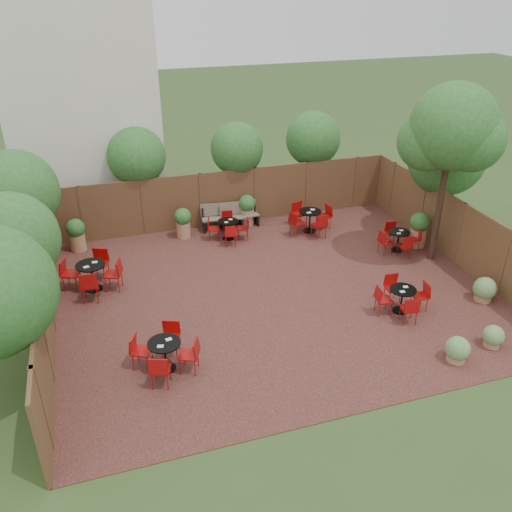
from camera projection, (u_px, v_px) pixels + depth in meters
name	position (u px, v px, depth m)	size (l,w,h in m)	color
ground	(275.00, 293.00, 15.28)	(80.00, 80.00, 0.00)	#354F23
courtyard_paving	(275.00, 292.00, 15.27)	(12.00, 10.00, 0.02)	#341715
fence_back	(229.00, 197.00, 19.00)	(12.00, 0.08, 2.00)	#512D1E
fence_left	(47.00, 297.00, 13.20)	(0.08, 10.00, 2.00)	#512D1E
fence_right	(460.00, 233.00, 16.41)	(0.08, 10.00, 2.00)	#512D1E
neighbour_building	(82.00, 103.00, 18.90)	(5.00, 4.00, 8.00)	silver
overhang_foliage	(185.00, 188.00, 15.08)	(15.86, 10.62, 2.61)	#235B1D
courtyard_tree	(452.00, 133.00, 15.13)	(2.68, 2.58, 5.47)	black
park_bench_left	(222.00, 216.00, 18.83)	(1.52, 0.63, 0.91)	brown
park_bench_right	(239.00, 215.00, 19.01)	(1.43, 0.59, 0.86)	brown
bistro_tables	(255.00, 264.00, 15.83)	(11.15, 7.60, 0.94)	black
planters	(244.00, 223.00, 17.99)	(11.36, 3.99, 1.18)	#A27051
low_shrubs	(478.00, 318.00, 13.58)	(2.95, 2.61, 0.69)	#A27051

